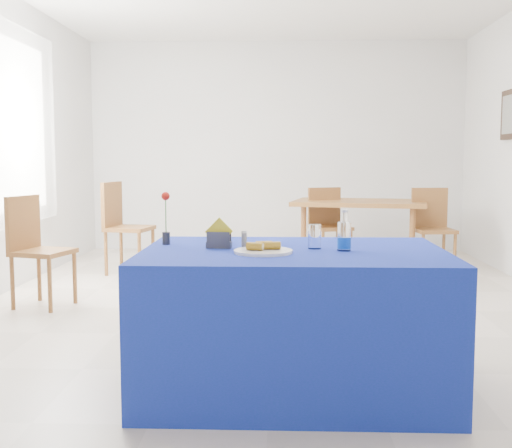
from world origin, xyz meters
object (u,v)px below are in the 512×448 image
(water_bottle, at_px, (344,237))
(chair_win_a, at_px, (34,243))
(oak_table, at_px, (360,207))
(chair_win_b, at_px, (122,221))
(chair_bg_left, at_px, (328,221))
(blue_table, at_px, (293,320))
(chair_bg_right, at_px, (432,223))
(plate, at_px, (263,251))

(water_bottle, bearing_deg, chair_win_a, 141.61)
(oak_table, relative_size, chair_win_b, 1.67)
(chair_bg_left, distance_m, chair_win_a, 3.40)
(blue_table, bearing_deg, chair_bg_left, 83.26)
(oak_table, height_order, chair_bg_left, chair_bg_left)
(water_bottle, height_order, oak_table, water_bottle)
(blue_table, distance_m, chair_win_a, 2.85)
(chair_win_b, bearing_deg, blue_table, -142.13)
(oak_table, bearing_deg, water_bottle, -98.10)
(chair_bg_right, height_order, chair_win_b, chair_win_b)
(chair_win_a, bearing_deg, plate, -120.48)
(plate, bearing_deg, blue_table, 37.98)
(chair_bg_right, relative_size, chair_win_a, 0.98)
(water_bottle, distance_m, chair_bg_left, 4.09)
(blue_table, bearing_deg, plate, -142.02)
(chair_bg_left, height_order, chair_bg_right, chair_bg_right)
(blue_table, xyz_separation_m, chair_bg_right, (1.61, 3.78, 0.15))
(blue_table, height_order, chair_bg_left, chair_bg_left)
(chair_win_a, distance_m, chair_win_b, 1.61)
(oak_table, relative_size, chair_bg_left, 1.83)
(water_bottle, bearing_deg, chair_win_b, 120.55)
(oak_table, distance_m, chair_bg_right, 0.84)
(water_bottle, height_order, chair_bg_left, water_bottle)
(chair_win_b, bearing_deg, chair_bg_right, -73.93)
(chair_bg_left, bearing_deg, water_bottle, -113.62)
(chair_bg_right, bearing_deg, blue_table, -118.38)
(plate, xyz_separation_m, water_bottle, (0.42, 0.10, 0.06))
(chair_bg_right, bearing_deg, plate, -119.67)
(blue_table, relative_size, chair_win_b, 1.62)
(plate, bearing_deg, chair_bg_right, 65.61)
(plate, distance_m, oak_table, 4.34)
(plate, bearing_deg, oak_table, 76.56)
(chair_win_a, bearing_deg, blue_table, -116.47)
(oak_table, xyz_separation_m, chair_bg_right, (0.76, -0.31, -0.15))
(water_bottle, relative_size, chair_win_a, 0.23)
(blue_table, height_order, chair_win_a, chair_win_a)
(chair_win_b, bearing_deg, chair_win_a, 178.07)
(plate, height_order, chair_bg_right, chair_bg_right)
(chair_win_b, bearing_deg, water_bottle, -138.91)
(chair_win_a, bearing_deg, water_bottle, -113.46)
(blue_table, distance_m, chair_bg_left, 4.09)
(plate, relative_size, chair_win_a, 0.32)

